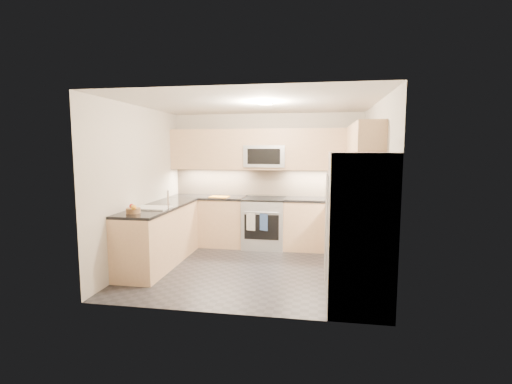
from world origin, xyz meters
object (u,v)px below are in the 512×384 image
Objects in this scene: refrigerator at (359,231)px; utensil_bowl at (357,195)px; microwave at (265,156)px; cutting_board at (219,197)px; fruit_basket at (133,211)px; gas_range at (264,223)px.

utensil_bowl is (0.22, 2.48, 0.11)m from refrigerator.
microwave is 3.04m from refrigerator.
cutting_board is at bearing -176.91° from utensil_bowl.
fruit_basket is (-3.25, -2.02, -0.04)m from utensil_bowl.
refrigerator is (1.45, -2.55, -0.80)m from microwave.
refrigerator reaches higher than fruit_basket.
microwave is at bearing 90.00° from gas_range.
microwave is at bearing 177.74° from utensil_bowl.
utensil_bowl is at bearing -2.26° from microwave.
utensil_bowl is at bearing 31.83° from fruit_basket.
refrigerator is (1.45, -2.43, 0.45)m from gas_range.
refrigerator reaches higher than cutting_board.
cutting_board is (-0.84, -0.20, -0.75)m from microwave.
gas_range is at bearing -90.00° from microwave.
microwave is at bearing 13.53° from cutting_board.
fruit_basket is at bearing 171.22° from refrigerator.
refrigerator is 3.06m from fruit_basket.
cutting_board is at bearing 68.62° from fruit_basket.
gas_range is 2.86m from refrigerator.
refrigerator is at bearing -60.38° from microwave.
fruit_basket is (-3.02, 0.47, 0.08)m from refrigerator.
microwave reaches higher than utensil_bowl.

